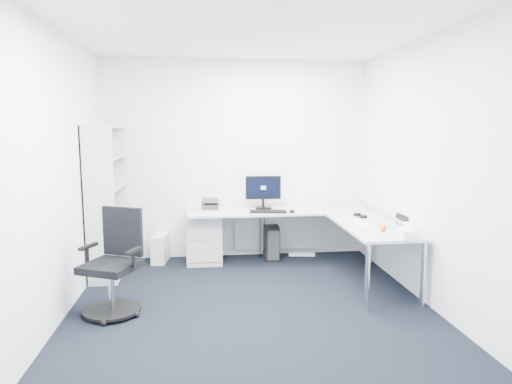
{
  "coord_description": "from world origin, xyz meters",
  "views": [
    {
      "loc": [
        -0.46,
        -4.17,
        1.81
      ],
      "look_at": [
        0.15,
        1.05,
        1.05
      ],
      "focal_mm": 32.0,
      "sensor_mm": 36.0,
      "label": 1
    }
  ],
  "objects": [
    {
      "name": "wall_right",
      "position": [
        1.8,
        0.0,
        1.35
      ],
      "size": [
        0.02,
        4.2,
        2.7
      ],
      "primitive_type": "cube",
      "color": "white",
      "rests_on": "ground"
    },
    {
      "name": "beige_pc_tower",
      "position": [
        -1.05,
        1.89,
        0.19
      ],
      "size": [
        0.23,
        0.41,
        0.37
      ],
      "primitive_type": "cube",
      "rotation": [
        0.0,
        0.0,
        -0.13
      ],
      "color": "beige",
      "rests_on": "ground"
    },
    {
      "name": "laptop",
      "position": [
        1.59,
        0.72,
        0.84
      ],
      "size": [
        0.37,
        0.36,
        0.26
      ],
      "primitive_type": null,
      "rotation": [
        0.0,
        0.0,
        -0.0
      ],
      "color": "silver",
      "rests_on": "l_desk"
    },
    {
      "name": "desk_phone",
      "position": [
        -0.37,
        1.91,
        0.78
      ],
      "size": [
        0.24,
        0.24,
        0.15
      ],
      "primitive_type": null,
      "rotation": [
        0.0,
        0.0,
        -0.12
      ],
      "color": "#2E2E31",
      "rests_on": "l_desk"
    },
    {
      "name": "ceiling",
      "position": [
        0.0,
        0.0,
        2.7
      ],
      "size": [
        4.2,
        4.2,
        0.0
      ],
      "primitive_type": "plane",
      "color": "white"
    },
    {
      "name": "l_desk",
      "position": [
        0.55,
        1.4,
        0.35
      ],
      "size": [
        2.42,
        1.35,
        0.71
      ],
      "primitive_type": null,
      "color": "#B1B3B3",
      "rests_on": "ground"
    },
    {
      "name": "black_pc_tower",
      "position": [
        0.47,
        1.93,
        0.22
      ],
      "size": [
        0.24,
        0.47,
        0.45
      ],
      "primitive_type": "cube",
      "rotation": [
        0.0,
        0.0,
        -0.07
      ],
      "color": "black",
      "rests_on": "ground"
    },
    {
      "name": "wall_back",
      "position": [
        0.0,
        2.1,
        1.35
      ],
      "size": [
        3.6,
        0.02,
        2.7
      ],
      "primitive_type": "cube",
      "color": "white",
      "rests_on": "ground"
    },
    {
      "name": "task_chair",
      "position": [
        -1.36,
        0.18,
        0.51
      ],
      "size": [
        0.75,
        0.75,
        1.02
      ],
      "primitive_type": null,
      "rotation": [
        0.0,
        0.0,
        -0.42
      ],
      "color": "black",
      "rests_on": "ground"
    },
    {
      "name": "mouse",
      "position": [
        0.67,
        1.52,
        0.72
      ],
      "size": [
        0.08,
        0.11,
        0.03
      ],
      "primitive_type": "cube",
      "rotation": [
        0.0,
        0.0,
        -0.25
      ],
      "color": "black",
      "rests_on": "l_desk"
    },
    {
      "name": "black_keyboard",
      "position": [
        0.37,
        1.56,
        0.72
      ],
      "size": [
        0.49,
        0.23,
        0.02
      ],
      "primitive_type": "cube",
      "rotation": [
        0.0,
        0.0,
        -0.14
      ],
      "color": "black",
      "rests_on": "l_desk"
    },
    {
      "name": "bookshelf",
      "position": [
        -1.62,
        1.45,
        0.91
      ],
      "size": [
        0.35,
        0.91,
        1.82
      ],
      "primitive_type": null,
      "color": "#BCBEBF",
      "rests_on": "ground"
    },
    {
      "name": "headphones",
      "position": [
        1.45,
        1.15,
        0.73
      ],
      "size": [
        0.18,
        0.23,
        0.05
      ],
      "primitive_type": null,
      "rotation": [
        0.0,
        0.0,
        0.23
      ],
      "color": "black",
      "rests_on": "l_desk"
    },
    {
      "name": "drawer_pedestal",
      "position": [
        -0.46,
        1.85,
        0.36
      ],
      "size": [
        0.46,
        0.58,
        0.71
      ],
      "primitive_type": "cube",
      "color": "#B1B3B3",
      "rests_on": "ground"
    },
    {
      "name": "white_keyboard",
      "position": [
        1.3,
        0.74,
        0.71
      ],
      "size": [
        0.14,
        0.4,
        0.01
      ],
      "primitive_type": "cube",
      "rotation": [
        0.0,
        0.0,
        0.08
      ],
      "color": "white",
      "rests_on": "l_desk"
    },
    {
      "name": "wall_left",
      "position": [
        -1.8,
        0.0,
        1.35
      ],
      "size": [
        0.02,
        4.2,
        2.7
      ],
      "primitive_type": "cube",
      "color": "white",
      "rests_on": "ground"
    },
    {
      "name": "ground",
      "position": [
        0.0,
        0.0,
        0.0
      ],
      "size": [
        4.2,
        4.2,
        0.0
      ],
      "primitive_type": "plane",
      "color": "black"
    },
    {
      "name": "orange_fruit",
      "position": [
        1.42,
        0.35,
        0.74
      ],
      "size": [
        0.07,
        0.07,
        0.07
      ],
      "primitive_type": "sphere",
      "color": "orange",
      "rests_on": "l_desk"
    },
    {
      "name": "wall_front",
      "position": [
        0.0,
        -2.1,
        1.35
      ],
      "size": [
        3.6,
        0.02,
        2.7
      ],
      "primitive_type": "cube",
      "color": "white",
      "rests_on": "ground"
    },
    {
      "name": "tissue_box",
      "position": [
        1.55,
        0.05,
        0.75
      ],
      "size": [
        0.19,
        0.28,
        0.09
      ],
      "primitive_type": "cube",
      "rotation": [
        0.0,
        0.0,
        -0.23
      ],
      "color": "white",
      "rests_on": "l_desk"
    },
    {
      "name": "power_strip",
      "position": [
        0.9,
        1.94,
        0.02
      ],
      "size": [
        0.37,
        0.12,
        0.04
      ],
      "primitive_type": "cube",
      "rotation": [
        0.0,
        0.0,
        -0.15
      ],
      "color": "white",
      "rests_on": "ground"
    },
    {
      "name": "monitor",
      "position": [
        0.34,
        1.84,
        0.94
      ],
      "size": [
        0.48,
        0.17,
        0.46
      ],
      "primitive_type": null,
      "rotation": [
        0.0,
        0.0,
        -0.05
      ],
      "color": "black",
      "rests_on": "l_desk"
    }
  ]
}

